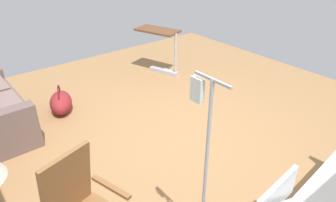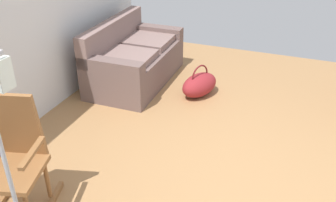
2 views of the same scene
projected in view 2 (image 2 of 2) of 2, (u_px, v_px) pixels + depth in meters
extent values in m
plane|color=#9E7247|center=(236.00, 193.00, 3.28)|extent=(7.06, 7.06, 0.00)
cube|color=#68534F|center=(136.00, 66.00, 5.18)|extent=(1.61, 0.88, 0.45)
cube|color=#7F6660|center=(126.00, 59.00, 4.74)|extent=(0.68, 0.66, 0.10)
cube|color=#7F6660|center=(149.00, 40.00, 5.34)|extent=(0.68, 0.66, 0.10)
cube|color=#7F6660|center=(112.00, 34.00, 5.08)|extent=(1.60, 0.19, 0.40)
cube|color=#68534F|center=(112.00, 82.00, 4.56)|extent=(0.19, 0.85, 0.60)
cube|color=#68534F|center=(155.00, 45.00, 5.73)|extent=(0.19, 0.85, 0.60)
cylinder|color=brown|center=(47.00, 178.00, 3.08)|extent=(0.04, 0.04, 0.40)
cylinder|color=brown|center=(3.00, 175.00, 3.12)|extent=(0.04, 0.04, 0.40)
cube|color=brown|center=(9.00, 172.00, 2.84)|extent=(0.57, 0.59, 0.04)
cube|color=brown|center=(14.00, 125.00, 2.87)|extent=(0.23, 0.45, 0.60)
cube|color=brown|center=(32.00, 153.00, 2.70)|extent=(0.38, 0.15, 0.03)
ellipsoid|color=maroon|center=(199.00, 85.00, 4.84)|extent=(0.64, 0.52, 0.30)
torus|color=maroon|center=(200.00, 76.00, 4.78)|extent=(0.28, 0.14, 0.30)
cube|color=white|center=(4.00, 74.00, 1.75)|extent=(0.09, 0.04, 0.16)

